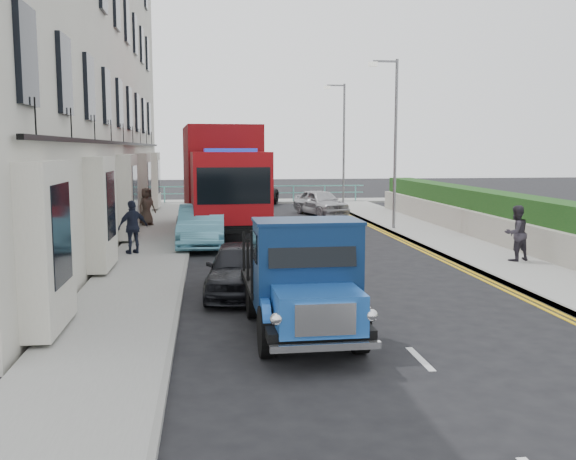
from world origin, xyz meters
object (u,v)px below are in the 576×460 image
at_px(lamp_far, 342,138).
at_px(parked_car_front, 239,268).
at_px(lamp_mid, 393,134).
at_px(red_lorry, 222,176).
at_px(bedford_lorry, 305,287).

height_order(lamp_far, parked_car_front, lamp_far).
height_order(lamp_mid, red_lorry, lamp_mid).
distance_m(lamp_far, red_lorry, 12.02).
xyz_separation_m(lamp_far, bedford_lorry, (-5.89, -24.80, -3.00)).
height_order(bedford_lorry, parked_car_front, bedford_lorry).
bearing_deg(red_lorry, bedford_lorry, -89.77).
bearing_deg(lamp_far, bedford_lorry, -103.36).
xyz_separation_m(lamp_far, red_lorry, (-6.97, -9.64, -1.70)).
relative_size(lamp_mid, bedford_lorry, 1.52).
relative_size(bedford_lorry, parked_car_front, 1.27).
height_order(lamp_far, red_lorry, lamp_far).
relative_size(lamp_far, parked_car_front, 1.92).
bearing_deg(lamp_mid, lamp_far, 90.00).
bearing_deg(bedford_lorry, lamp_mid, 67.33).
xyz_separation_m(bedford_lorry, parked_car_front, (-0.97, 3.85, -0.37)).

